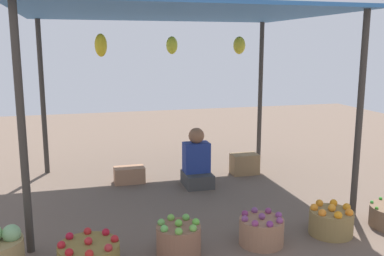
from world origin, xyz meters
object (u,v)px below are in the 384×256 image
(basket_green_apples, at_px, (179,239))
(basket_red_apples, at_px, (89,256))
(basket_oranges, at_px, (331,221))
(wooden_crate_stacked_rear, at_px, (129,175))
(wooden_crate_near_vendor, at_px, (244,164))
(basket_purple_onions, at_px, (261,230))
(vendor_person, at_px, (197,164))

(basket_green_apples, bearing_deg, basket_red_apples, -175.87)
(basket_oranges, height_order, wooden_crate_stacked_rear, basket_oranges)
(basket_green_apples, height_order, wooden_crate_stacked_rear, basket_green_apples)
(basket_green_apples, bearing_deg, basket_oranges, 0.52)
(wooden_crate_stacked_rear, bearing_deg, wooden_crate_near_vendor, -0.89)
(basket_purple_onions, distance_m, wooden_crate_near_vendor, 2.27)
(basket_red_apples, bearing_deg, vendor_person, 52.15)
(basket_oranges, bearing_deg, basket_green_apples, -179.48)
(basket_purple_onions, height_order, wooden_crate_stacked_rear, basket_purple_onions)
(vendor_person, distance_m, basket_purple_onions, 1.85)
(basket_red_apples, relative_size, wooden_crate_stacked_rear, 1.25)
(basket_green_apples, bearing_deg, vendor_person, 69.51)
(basket_purple_onions, bearing_deg, basket_red_apples, -178.04)
(vendor_person, bearing_deg, wooden_crate_near_vendor, 21.20)
(basket_green_apples, distance_m, wooden_crate_near_vendor, 2.62)
(basket_red_apples, xyz_separation_m, wooden_crate_stacked_rear, (0.61, 2.24, -0.01))
(basket_purple_onions, bearing_deg, wooden_crate_near_vendor, 72.04)
(basket_green_apples, height_order, wooden_crate_near_vendor, basket_green_apples)
(basket_red_apples, xyz_separation_m, basket_oranges, (2.34, 0.07, 0.02))
(basket_purple_onions, distance_m, wooden_crate_stacked_rear, 2.39)
(basket_red_apples, bearing_deg, basket_oranges, 1.73)
(vendor_person, distance_m, wooden_crate_stacked_rear, 0.95)
(basket_green_apples, xyz_separation_m, wooden_crate_near_vendor, (1.50, 2.15, 0.01))
(basket_purple_onions, xyz_separation_m, basket_oranges, (0.75, 0.02, 0.00))
(basket_oranges, bearing_deg, wooden_crate_near_vendor, 91.50)
(vendor_person, xyz_separation_m, basket_oranges, (0.87, -1.82, -0.17))
(vendor_person, height_order, basket_oranges, vendor_person)
(basket_purple_onions, relative_size, wooden_crate_stacked_rear, 1.03)
(basket_red_apples, bearing_deg, wooden_crate_near_vendor, 44.03)
(vendor_person, distance_m, basket_oranges, 2.03)
(basket_red_apples, height_order, basket_purple_onions, basket_purple_onions)
(vendor_person, relative_size, basket_red_apples, 1.52)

